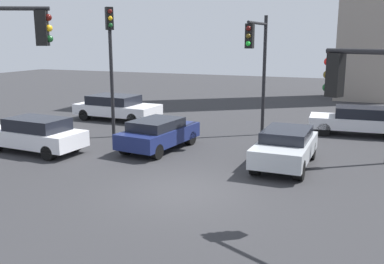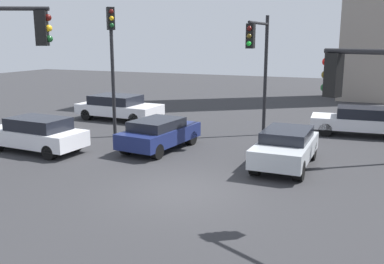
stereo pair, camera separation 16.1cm
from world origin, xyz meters
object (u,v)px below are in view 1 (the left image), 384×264
Objects in this scene: car_0 at (116,107)px; car_3 at (286,146)px; car_1 at (358,120)px; car_2 at (158,133)px; traffic_light_4 at (258,55)px; car_4 at (35,134)px; traffic_light_2 at (382,103)px; traffic_light_0 at (111,49)px.

car_3 is (10.67, -5.68, -0.00)m from car_0.
car_1 reaches higher than car_2.
car_1 is 1.11× the size of car_3.
traffic_light_4 is 9.42m from car_0.
traffic_light_4 reaches higher than car_4.
traffic_light_4 is at bearing -35.51° from traffic_light_2.
traffic_light_2 is at bearing 12.39° from traffic_light_0.
traffic_light_2 is 0.96× the size of car_0.
car_1 is at bearing 161.48° from car_3.
traffic_light_4 is 1.25× the size of car_1.
traffic_light_0 is at bearing -71.86° from traffic_light_4.
traffic_light_2 is 10.34m from car_2.
car_0 is (-8.65, 2.02, -3.14)m from traffic_light_4.
traffic_light_4 reaches higher than car_3.
traffic_light_0 is at bearing -6.26° from traffic_light_2.
traffic_light_2 is 1.14× the size of car_3.
car_0 is 1.08× the size of car_1.
car_1 is at bearing 68.71° from traffic_light_0.
traffic_light_2 is at bearing 168.16° from car_4.
car_4 is (-1.48, -3.57, -3.36)m from traffic_light_0.
car_0 reaches higher than car_2.
traffic_light_4 is 5.23m from car_3.
traffic_light_0 is 6.66m from traffic_light_4.
car_4 reaches higher than car_1.
car_1 is at bearing 125.92° from traffic_light_4.
traffic_light_4 reaches higher than traffic_light_2.
car_0 is (-13.55, 10.96, -2.47)m from traffic_light_2.
traffic_light_4 reaches higher than car_0.
traffic_light_0 reaches higher than car_1.
car_0 is (-2.27, 3.91, -3.36)m from traffic_light_0.
car_4 is at bearing -68.14° from traffic_light_0.
traffic_light_2 is 0.82× the size of traffic_light_4.
car_0 is at bearing -13.21° from traffic_light_2.
traffic_light_2 is at bearing 89.17° from car_1.
car_4 is (-4.52, -2.23, 0.04)m from car_2.
traffic_light_0 is 1.47× the size of car_3.
car_0 is 7.52m from car_4.
traffic_light_2 is 1.13× the size of car_2.
traffic_light_0 is at bearing -101.07° from car_3.
car_3 is (-2.32, -6.61, 0.02)m from car_1.
car_1 is at bearing -44.43° from car_2.
traffic_light_2 is at bearing 30.40° from traffic_light_4.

